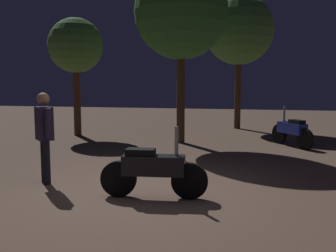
% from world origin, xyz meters
% --- Properties ---
extents(ground_plane, '(40.00, 40.00, 0.00)m').
position_xyz_m(ground_plane, '(0.00, 0.00, 0.00)').
color(ground_plane, brown).
extents(motorcycle_black_foreground, '(1.66, 0.40, 1.11)m').
position_xyz_m(motorcycle_black_foreground, '(0.32, -0.22, 0.44)').
color(motorcycle_black_foreground, black).
rests_on(motorcycle_black_foreground, ground_plane).
extents(motorcycle_blue_parked_left, '(0.99, 1.44, 1.11)m').
position_xyz_m(motorcycle_blue_parked_left, '(2.85, 5.22, 0.44)').
color(motorcycle_blue_parked_left, black).
rests_on(motorcycle_blue_parked_left, ground_plane).
extents(person_rider_beside, '(0.53, 0.53, 1.59)m').
position_xyz_m(person_rider_beside, '(-1.75, 0.19, 0.94)').
color(person_rider_beside, black).
rests_on(person_rider_beside, ground_plane).
extents(tree_left_bg, '(1.80, 1.80, 3.89)m').
position_xyz_m(tree_left_bg, '(-3.97, 5.98, 2.95)').
color(tree_left_bg, '#4C331E').
rests_on(tree_left_bg, ground_plane).
extents(tree_center_bg, '(2.61, 2.61, 5.05)m').
position_xyz_m(tree_center_bg, '(1.20, 9.12, 3.72)').
color(tree_center_bg, '#4C331E').
rests_on(tree_center_bg, ground_plane).
extents(tree_right_bg, '(2.70, 2.70, 5.12)m').
position_xyz_m(tree_right_bg, '(-0.29, 5.20, 3.76)').
color(tree_right_bg, '#4C331E').
rests_on(tree_right_bg, ground_plane).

